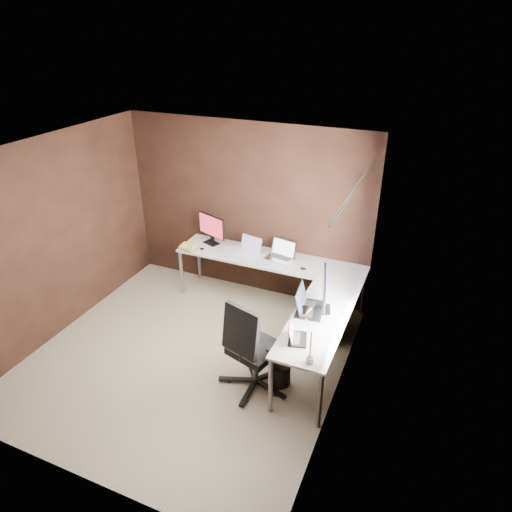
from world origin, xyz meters
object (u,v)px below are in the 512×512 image
at_px(laptop_white, 249,249).
at_px(wastebasket, 280,373).
at_px(drawer_pedestal, 328,313).
at_px(desk_lamp, 307,327).
at_px(laptop_black_big, 307,305).
at_px(office_chair, 253,362).
at_px(monitor_right, 324,290).
at_px(laptop_black_small, 295,336).
at_px(monitor_left, 212,228).
at_px(book_stack, 188,247).
at_px(laptop_silver, 281,254).

xyz_separation_m(laptop_white, wastebasket, (1.04, -1.52, -0.64)).
xyz_separation_m(drawer_pedestal, wastebasket, (-0.24, -1.13, -0.16)).
distance_m(drawer_pedestal, desk_lamp, 1.64).
distance_m(laptop_white, laptop_black_big, 1.57).
height_order(laptop_white, office_chair, office_chair).
height_order(monitor_right, wastebasket, monitor_right).
xyz_separation_m(drawer_pedestal, laptop_black_big, (-0.11, -0.65, 0.49)).
distance_m(desk_lamp, wastebasket, 1.06).
height_order(office_chair, wastebasket, office_chair).
relative_size(drawer_pedestal, wastebasket, 2.20).
height_order(laptop_white, laptop_black_small, laptop_white).
xyz_separation_m(monitor_left, wastebasket, (1.66, -1.59, -0.84)).
bearing_deg(drawer_pedestal, monitor_right, -84.25).
bearing_deg(drawer_pedestal, book_stack, 175.97).
xyz_separation_m(desk_lamp, wastebasket, (-0.36, 0.31, -0.95)).
bearing_deg(laptop_black_big, laptop_black_small, 178.68).
distance_m(monitor_left, laptop_black_big, 2.11).
bearing_deg(book_stack, laptop_silver, 11.28).
bearing_deg(laptop_silver, book_stack, -157.33).
distance_m(laptop_silver, book_stack, 1.34).
xyz_separation_m(monitor_right, desk_lamp, (0.06, -0.86, 0.09)).
relative_size(monitor_right, laptop_white, 1.46).
relative_size(monitor_right, desk_lamp, 0.97).
height_order(drawer_pedestal, laptop_black_big, laptop_black_big).
bearing_deg(office_chair, book_stack, 155.38).
relative_size(drawer_pedestal, laptop_white, 1.60).
distance_m(monitor_right, wastebasket, 1.06).
distance_m(laptop_white, wastebasket, 1.95).
distance_m(drawer_pedestal, office_chair, 1.38).
xyz_separation_m(laptop_silver, book_stack, (-1.32, -0.26, -0.02)).
bearing_deg(office_chair, desk_lamp, 2.96).
height_order(laptop_black_big, desk_lamp, desk_lamp).
bearing_deg(laptop_white, laptop_black_big, -29.56).
bearing_deg(monitor_left, laptop_white, 14.22).
relative_size(laptop_black_big, office_chair, 0.40).
distance_m(monitor_right, desk_lamp, 0.87).
height_order(monitor_right, laptop_black_small, monitor_right).
bearing_deg(monitor_right, laptop_silver, 26.09).
xyz_separation_m(monitor_left, monitor_right, (1.96, -1.03, 0.01)).
bearing_deg(book_stack, laptop_white, 16.01).
bearing_deg(laptop_black_big, laptop_white, 41.74).
bearing_deg(book_stack, wastebasket, -34.13).
bearing_deg(wastebasket, book_stack, 145.87).
bearing_deg(laptop_black_big, laptop_silver, 26.69).
relative_size(book_stack, wastebasket, 0.92).
height_order(desk_lamp, office_chair, desk_lamp).
height_order(laptop_silver, desk_lamp, desk_lamp).
bearing_deg(office_chair, monitor_right, 68.28).
distance_m(book_stack, wastebasket, 2.37).
bearing_deg(office_chair, monitor_left, 145.62).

